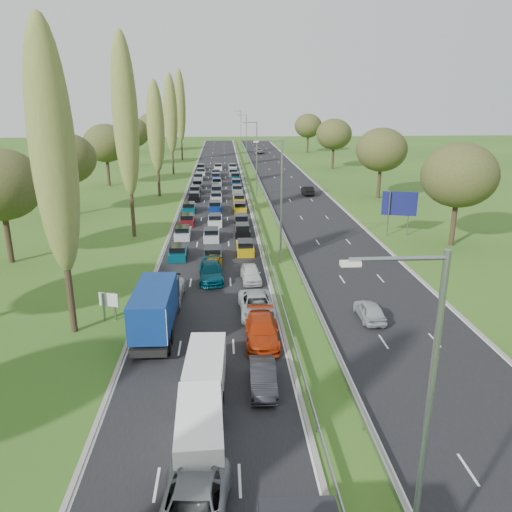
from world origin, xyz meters
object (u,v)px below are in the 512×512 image
object	(u,v)px
blue_lorry	(156,308)
info_sign	(109,303)
near_car_2	(166,292)
near_car_3	(169,290)
white_van_rear	(206,368)
white_van_front	(200,428)
direction_sign	(399,206)

from	to	relation	value
blue_lorry	info_sign	bearing A→B (deg)	147.54
near_car_2	near_car_3	size ratio (longest dim) A/B	1.25
near_car_2	white_van_rear	size ratio (longest dim) A/B	1.07
near_car_2	near_car_3	xyz separation A→B (m)	(0.12, 0.80, -0.13)
near_car_3	near_car_2	bearing A→B (deg)	-98.27
near_car_2	near_car_3	bearing A→B (deg)	83.08
white_van_rear	white_van_front	bearing A→B (deg)	-88.48
near_car_2	blue_lorry	distance (m)	5.86
blue_lorry	info_sign	distance (m)	4.51
near_car_3	info_sign	bearing A→B (deg)	-133.32
near_car_2	direction_sign	world-z (taller)	direction_sign
blue_lorry	near_car_2	bearing A→B (deg)	90.82
white_van_rear	blue_lorry	bearing A→B (deg)	120.43
near_car_2	near_car_3	distance (m)	0.82
white_van_front	direction_sign	world-z (taller)	direction_sign
near_car_2	info_sign	xyz separation A→B (m)	(-3.75, -3.28, 0.57)
near_car_3	blue_lorry	distance (m)	6.67
blue_lorry	direction_sign	size ratio (longest dim) A/B	1.67
white_van_rear	direction_sign	xyz separation A→B (m)	(21.54, 30.82, 2.49)
info_sign	direction_sign	distance (m)	36.12
info_sign	direction_sign	xyz separation A→B (m)	(28.80, 21.68, 2.20)
near_car_3	white_van_rear	distance (m)	13.65
near_car_3	info_sign	size ratio (longest dim) A/B	2.14
white_van_front	white_van_rear	distance (m)	5.39
near_car_2	blue_lorry	world-z (taller)	blue_lorry
blue_lorry	white_van_front	size ratio (longest dim) A/B	1.65
white_van_rear	info_sign	world-z (taller)	white_van_rear
blue_lorry	white_van_front	distance (m)	12.56
white_van_front	near_car_3	bearing A→B (deg)	98.24
direction_sign	blue_lorry	bearing A→B (deg)	-136.06
near_car_2	blue_lorry	xyz separation A→B (m)	(-0.01, -5.75, 1.11)
blue_lorry	info_sign	world-z (taller)	blue_lorry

